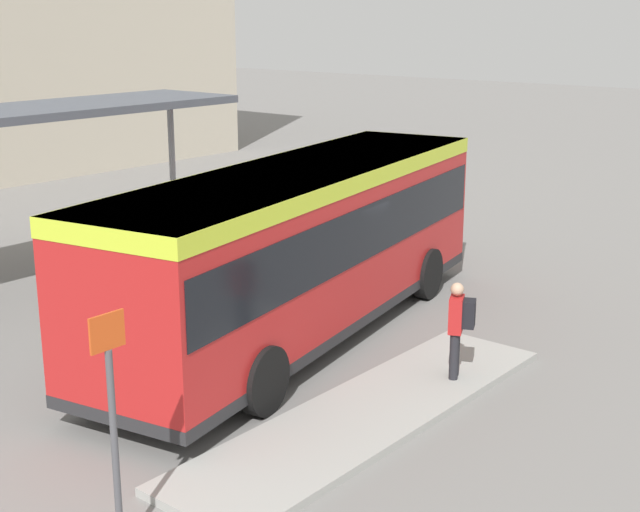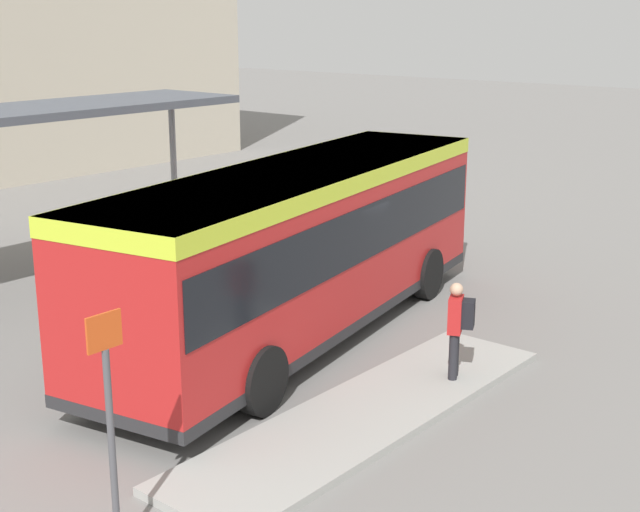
% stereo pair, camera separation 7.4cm
% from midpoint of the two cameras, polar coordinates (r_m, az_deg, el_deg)
% --- Properties ---
extents(ground_plane, '(120.00, 120.00, 0.00)m').
position_cam_midpoint_polar(ground_plane, '(16.72, -1.01, -5.07)').
color(ground_plane, slate).
extents(curb_island, '(7.36, 1.80, 0.12)m').
position_cam_midpoint_polar(curb_island, '(13.47, 3.26, -10.01)').
color(curb_island, '#9E9E99').
rests_on(curb_island, ground_plane).
extents(city_bus, '(10.67, 4.36, 3.16)m').
position_cam_midpoint_polar(city_bus, '(16.18, -1.03, 1.08)').
color(city_bus, red).
rests_on(city_bus, ground_plane).
extents(pedestrian_waiting, '(0.48, 0.51, 1.59)m').
position_cam_midpoint_polar(pedestrian_waiting, '(14.38, 8.96, -4.32)').
color(pedestrian_waiting, '#232328').
rests_on(pedestrian_waiting, curb_island).
extents(bicycle_green, '(0.48, 1.77, 0.77)m').
position_cam_midpoint_polar(bicycle_green, '(24.96, 6.07, 2.63)').
color(bicycle_green, black).
rests_on(bicycle_green, ground_plane).
extents(bicycle_red, '(0.48, 1.54, 0.67)m').
position_cam_midpoint_polar(bicycle_red, '(25.24, 4.42, 2.70)').
color(bicycle_red, black).
rests_on(bicycle_red, ground_plane).
extents(bicycle_yellow, '(0.48, 1.56, 0.68)m').
position_cam_midpoint_polar(bicycle_yellow, '(25.87, 3.40, 3.04)').
color(bicycle_yellow, black).
rests_on(bicycle_yellow, ground_plane).
extents(platform_sign, '(0.44, 0.08, 2.80)m').
position_cam_midpoint_polar(platform_sign, '(9.98, -13.07, -10.35)').
color(platform_sign, '#4C4C51').
rests_on(platform_sign, ground_plane).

